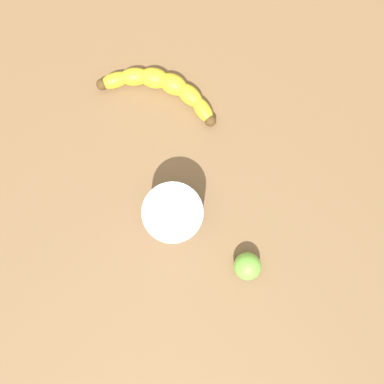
% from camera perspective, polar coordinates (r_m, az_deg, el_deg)
% --- Properties ---
extents(wooden_tabletop, '(1.20, 1.20, 0.03)m').
position_cam_1_polar(wooden_tabletop, '(0.75, -12.34, 2.57)').
color(wooden_tabletop, brown).
rests_on(wooden_tabletop, ground).
extents(banana, '(0.14, 0.19, 0.04)m').
position_cam_1_polar(banana, '(0.74, -4.24, 14.36)').
color(banana, yellow).
rests_on(banana, wooden_tabletop).
extents(smoothie_glass, '(0.09, 0.09, 0.09)m').
position_cam_1_polar(smoothie_glass, '(0.67, -2.54, -3.06)').
color(smoothie_glass, silver).
rests_on(smoothie_glass, wooden_tabletop).
extents(lime_fruit, '(0.05, 0.05, 0.05)m').
position_cam_1_polar(lime_fruit, '(0.70, 7.71, -10.20)').
color(lime_fruit, '#75C142').
rests_on(lime_fruit, wooden_tabletop).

